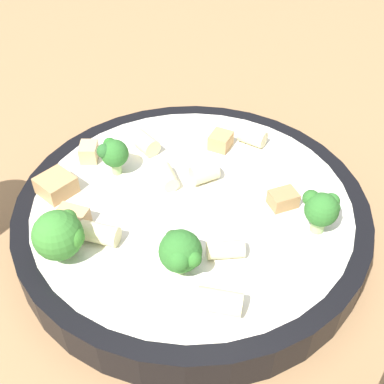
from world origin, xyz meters
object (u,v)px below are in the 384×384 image
Objects in this scene: rigatoni_1 at (225,250)px; rigatoni_2 at (167,177)px; chicken_chunk_1 at (221,141)px; chicken_chunk_2 at (283,199)px; chicken_chunk_0 at (56,185)px; pasta_bowl at (192,213)px; chicken_chunk_3 at (89,152)px; broccoli_floret_1 at (59,233)px; chicken_chunk_4 at (71,219)px; rigatoni_5 at (143,144)px; rigatoni_4 at (252,137)px; rigatoni_3 at (101,236)px; rigatoni_0 at (220,302)px; rigatoni_6 at (204,173)px; broccoli_floret_0 at (180,252)px; broccoli_floret_3 at (113,153)px; broccoli_floret_2 at (322,209)px.

rigatoni_1 is 0.09m from rigatoni_2.
chicken_chunk_2 is (-0.09, 0.00, -0.00)m from chicken_chunk_1.
rigatoni_1 is at bearing 105.45° from chicken_chunk_2.
chicken_chunk_0 is 1.25× the size of chicken_chunk_2.
pasta_bowl is 0.04m from rigatoni_2.
broccoli_floret_1 is at bearing 147.35° from chicken_chunk_3.
rigatoni_5 is at bearing -58.89° from chicken_chunk_4.
chicken_chunk_2 is at bearing 159.46° from rigatoni_4.
rigatoni_3 is at bearing 161.82° from chicken_chunk_3.
rigatoni_0 is (-0.10, 0.04, 0.02)m from pasta_bowl.
rigatoni_1 and chicken_chunk_2 have the same top height.
rigatoni_6 is 0.85× the size of chicken_chunk_0.
chicken_chunk_4 is at bearing 30.01° from broccoli_floret_0.
rigatoni_0 and chicken_chunk_0 have the same top height.
rigatoni_5 is at bearing -3.15° from rigatoni_2.
rigatoni_5 reaches higher than rigatoni_2.
chicken_chunk_3 is at bearing 66.52° from chicken_chunk_1.
pasta_bowl is at bearing -178.02° from rigatoni_5.
rigatoni_6 is 0.07m from chicken_chunk_2.
chicken_chunk_1 is 0.12m from chicken_chunk_3.
broccoli_floret_3 reaches higher than pasta_bowl.
rigatoni_2 is at bearing -66.29° from rigatoni_3.
rigatoni_3 is at bearing 91.96° from pasta_bowl.
rigatoni_4 is (0.09, -0.13, -0.01)m from broccoli_floret_0.
rigatoni_1 is 1.35× the size of chicken_chunk_1.
rigatoni_5 reaches higher than chicken_chunk_0.
pasta_bowl is 0.07m from rigatoni_1.
rigatoni_2 is at bearing 176.85° from rigatoni_5.
rigatoni_1 is 1.01× the size of chicken_chunk_0.
rigatoni_3 is (0.07, 0.15, -0.01)m from broccoli_floret_2.
broccoli_floret_3 reaches higher than rigatoni_4.
rigatoni_1 is 0.09m from rigatoni_3.
chicken_chunk_4 is at bearing 22.87° from rigatoni_3.
rigatoni_0 is 1.23× the size of rigatoni_4.
rigatoni_6 is at bearing -115.85° from rigatoni_2.
chicken_chunk_0 is at bearing -16.44° from broccoli_floret_1.
rigatoni_4 and rigatoni_6 have the same top height.
rigatoni_3 and rigatoni_4 have the same top height.
broccoli_floret_2 reaches higher than rigatoni_4.
pasta_bowl is at bearing -90.90° from broccoli_floret_1.
chicken_chunk_1 is (0.11, -0.07, 0.00)m from rigatoni_1.
rigatoni_3 is 1.17× the size of rigatoni_5.
pasta_bowl is 0.11m from chicken_chunk_0.
rigatoni_0 is at bearing 136.14° from rigatoni_4.
chicken_chunk_0 is at bearing 123.96° from chicken_chunk_3.
pasta_bowl is 0.11m from broccoli_floret_1.
chicken_chunk_4 is at bearing -33.46° from broccoli_floret_1.
broccoli_floret_2 is (-0.08, -0.17, -0.00)m from broccoli_floret_1.
broccoli_floret_0 is 0.04m from rigatoni_1.
rigatoni_1 is at bearing -168.26° from broccoli_floret_3.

